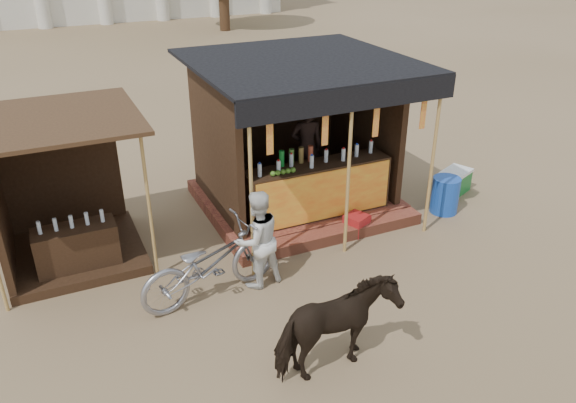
# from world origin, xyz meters

# --- Properties ---
(ground) EXTENTS (120.00, 120.00, 0.00)m
(ground) POSITION_xyz_m (0.00, 0.00, 0.00)
(ground) COLOR #846B4C
(ground) RESTS_ON ground
(main_stall) EXTENTS (3.60, 3.61, 2.78)m
(main_stall) POSITION_xyz_m (1.02, 3.36, 1.03)
(main_stall) COLOR brown
(main_stall) RESTS_ON ground
(secondary_stall) EXTENTS (2.40, 2.40, 2.38)m
(secondary_stall) POSITION_xyz_m (-3.17, 3.24, 0.85)
(secondary_stall) COLOR #342012
(secondary_stall) RESTS_ON ground
(cow) EXTENTS (1.53, 0.81, 1.24)m
(cow) POSITION_xyz_m (-0.48, -0.77, 0.62)
(cow) COLOR black
(cow) RESTS_ON ground
(motorbike) EXTENTS (2.21, 1.12, 1.11)m
(motorbike) POSITION_xyz_m (-1.35, 1.29, 0.56)
(motorbike) COLOR gray
(motorbike) RESTS_ON ground
(bystander) EXTENTS (0.82, 0.69, 1.51)m
(bystander) POSITION_xyz_m (-0.62, 1.30, 0.75)
(bystander) COLOR silver
(bystander) RESTS_ON ground
(blue_barrel) EXTENTS (0.58, 0.58, 0.68)m
(blue_barrel) POSITION_xyz_m (3.37, 2.00, 0.34)
(blue_barrel) COLOR #1746AF
(blue_barrel) RESTS_ON ground
(red_crate) EXTENTS (0.46, 0.46, 0.34)m
(red_crate) POSITION_xyz_m (1.49, 2.00, 0.17)
(red_crate) COLOR maroon
(red_crate) RESTS_ON ground
(cooler) EXTENTS (0.76, 0.66, 0.46)m
(cooler) POSITION_xyz_m (4.12, 2.60, 0.23)
(cooler) COLOR #186D2B
(cooler) RESTS_ON ground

